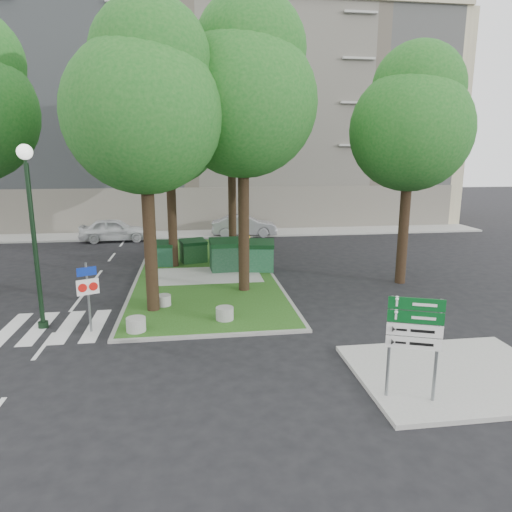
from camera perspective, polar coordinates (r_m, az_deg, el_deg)
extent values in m
plane|color=black|center=(14.49, -7.43, -10.05)|extent=(120.00, 120.00, 0.00)
cube|color=#224B15|center=(22.08, -6.39, -1.87)|extent=(6.00, 16.00, 0.12)
cube|color=gray|center=(22.09, -6.39, -1.90)|extent=(6.30, 16.30, 0.10)
cube|color=#999993|center=(13.05, 23.58, -13.44)|extent=(5.00, 4.00, 0.12)
cube|color=#999993|center=(32.35, -7.84, 2.73)|extent=(42.00, 3.00, 0.12)
cube|color=silver|center=(16.32, -20.91, -8.15)|extent=(5.00, 3.00, 0.01)
cube|color=tan|center=(39.46, -8.26, 16.05)|extent=(41.00, 12.00, 16.00)
cylinder|color=black|center=(16.14, -13.19, 3.45)|extent=(0.44, 0.44, 6.16)
sphere|color=#165519|center=(16.00, -13.89, 16.79)|extent=(5.20, 5.20, 5.20)
sphere|color=#165519|center=(16.40, -13.03, 22.93)|extent=(3.90, 3.90, 3.90)
cylinder|color=black|center=(18.13, -1.55, 5.65)|extent=(0.44, 0.44, 6.72)
sphere|color=#165519|center=(18.09, -1.63, 18.58)|extent=(5.60, 5.60, 5.60)
sphere|color=#165519|center=(18.62, -0.74, 24.40)|extent=(4.20, 4.20, 4.20)
cylinder|color=black|center=(22.56, -10.48, 5.75)|extent=(0.44, 0.44, 5.88)
sphere|color=#165519|center=(22.42, -10.86, 14.84)|extent=(4.80, 4.80, 4.80)
sphere|color=#165519|center=(22.74, -10.22, 19.08)|extent=(3.60, 3.60, 3.60)
cylinder|color=black|center=(25.56, -3.01, 7.99)|extent=(0.44, 0.44, 7.00)
sphere|color=#165519|center=(25.57, -3.12, 17.52)|extent=(5.80, 5.80, 5.80)
sphere|color=#165519|center=(26.04, -2.51, 21.88)|extent=(4.35, 4.35, 4.35)
cylinder|color=black|center=(20.64, 18.06, 4.71)|extent=(0.44, 0.44, 5.88)
sphere|color=#165519|center=(20.49, 18.76, 14.64)|extent=(5.00, 5.00, 5.00)
sphere|color=#165519|center=(20.95, 19.62, 19.15)|extent=(3.75, 3.75, 3.75)
cube|color=#103A23|center=(23.26, -11.76, 0.09)|extent=(1.37, 1.01, 1.00)
cube|color=black|center=(23.14, -11.83, 1.50)|extent=(1.42, 1.08, 0.29)
cube|color=#0F3615|center=(23.65, -7.83, 0.43)|extent=(1.43, 1.16, 0.98)
cube|color=black|center=(23.54, -7.87, 1.78)|extent=(1.49, 1.23, 0.28)
cube|color=black|center=(21.79, -3.60, -0.17)|extent=(1.65, 1.18, 1.25)
cube|color=black|center=(21.64, -3.62, 1.71)|extent=(1.72, 1.25, 0.36)
cube|color=#16492B|center=(21.74, 0.19, -0.24)|extent=(1.67, 1.26, 1.19)
cube|color=black|center=(21.60, 0.20, 1.55)|extent=(1.73, 1.34, 0.34)
cylinder|color=#9A9A95|center=(14.95, -14.77, -8.27)|extent=(0.61, 0.61, 0.44)
cylinder|color=gray|center=(15.46, -3.93, -7.17)|extent=(0.60, 0.60, 0.43)
cylinder|color=gray|center=(17.17, -11.48, -5.43)|extent=(0.54, 0.54, 0.39)
cylinder|color=gold|center=(27.04, -1.16, 1.78)|extent=(0.40, 0.40, 0.70)
cylinder|color=black|center=(15.97, -25.89, 0.86)|extent=(0.15, 0.15, 5.31)
cylinder|color=black|center=(16.63, -25.04, -7.77)|extent=(0.32, 0.32, 0.21)
sphere|color=white|center=(15.70, -26.95, 11.53)|extent=(0.47, 0.47, 0.47)
cylinder|color=slate|center=(15.36, -20.20, -4.93)|extent=(0.10, 0.10, 2.27)
cube|color=navy|center=(15.13, -20.45, -1.80)|extent=(0.55, 0.28, 0.27)
cube|color=white|center=(15.26, -20.30, -3.62)|extent=(0.63, 0.32, 0.50)
cylinder|color=red|center=(15.29, -20.90, -3.63)|extent=(0.26, 0.14, 0.27)
cylinder|color=red|center=(15.22, -19.70, -3.61)|extent=(0.26, 0.14, 0.27)
cylinder|color=slate|center=(10.90, 16.32, -10.84)|extent=(0.10, 0.10, 2.39)
cylinder|color=slate|center=(11.02, 21.68, -10.98)|extent=(0.10, 0.10, 2.39)
cube|color=#094A1A|center=(10.58, 19.43, -5.65)|extent=(1.13, 0.46, 0.28)
cube|color=#094A1A|center=(10.68, 19.31, -7.20)|extent=(1.13, 0.46, 0.28)
cube|color=white|center=(10.78, 19.19, -8.72)|extent=(1.13, 0.46, 0.28)
cube|color=white|center=(10.89, 19.07, -10.21)|extent=(1.13, 0.46, 0.28)
imported|color=silver|center=(31.09, -17.27, 3.15)|extent=(4.46, 1.95, 1.49)
imported|color=#93949A|center=(31.52, -1.48, 3.82)|extent=(4.56, 1.92, 1.47)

